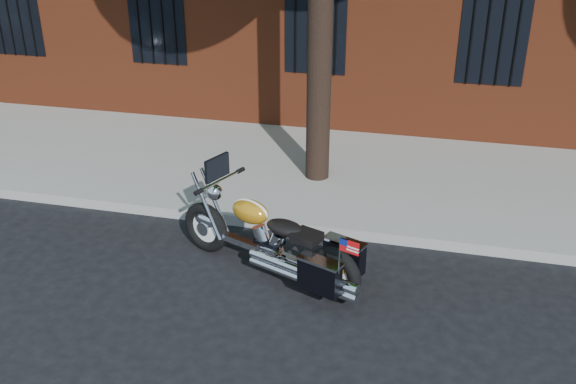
# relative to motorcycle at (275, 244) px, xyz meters

# --- Properties ---
(ground) EXTENTS (120.00, 120.00, 0.00)m
(ground) POSITION_rel_motorcycle_xyz_m (-0.54, -0.18, -0.46)
(ground) COLOR black
(ground) RESTS_ON ground
(curb) EXTENTS (40.00, 0.16, 0.15)m
(curb) POSITION_rel_motorcycle_xyz_m (-0.54, 1.20, -0.38)
(curb) COLOR gray
(curb) RESTS_ON ground
(sidewalk) EXTENTS (40.00, 3.60, 0.15)m
(sidewalk) POSITION_rel_motorcycle_xyz_m (-0.54, 3.08, -0.38)
(sidewalk) COLOR gray
(sidewalk) RESTS_ON ground
(motorcycle) EXTENTS (2.44, 1.41, 1.35)m
(motorcycle) POSITION_rel_motorcycle_xyz_m (0.00, 0.00, 0.00)
(motorcycle) COLOR black
(motorcycle) RESTS_ON ground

